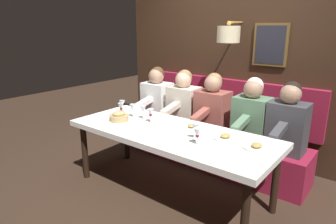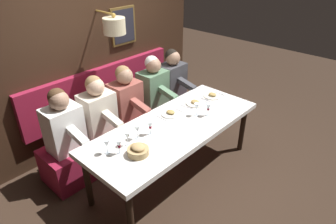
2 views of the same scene
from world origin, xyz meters
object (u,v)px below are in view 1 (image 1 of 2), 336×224
Objects in this scene: wine_glass_3 at (196,128)px; bread_bowl at (119,117)px; diner_nearest at (288,120)px; diner_far at (184,101)px; diner_farthest at (157,96)px; wine_glass_0 at (121,107)px; wine_glass_6 at (122,104)px; wine_glass_4 at (133,108)px; wine_glass_5 at (197,133)px; dining_table at (170,136)px; diner_middle at (212,106)px; wine_glass_1 at (150,113)px; diner_near at (252,114)px; wine_glass_2 at (143,110)px.

wine_glass_3 is 0.75× the size of bread_bowl.
diner_far is at bearing 90.00° from diner_nearest.
diner_far reaches higher than wine_glass_3.
diner_farthest is 4.82× the size of wine_glass_3.
wine_glass_0 and wine_glass_6 have the same top height.
diner_farthest is 4.82× the size of wine_glass_4.
diner_far is 0.90m from wine_glass_0.
diner_nearest reaches higher than wine_glass_5.
bread_bowl reaches higher than dining_table.
wine_glass_6 is at bearing 39.58° from wine_glass_0.
wine_glass_0 is at bearing 86.50° from dining_table.
wine_glass_1 is at bearing 157.69° from diner_middle.
diner_farthest is at bearing 14.64° from bread_bowl.
wine_glass_4 is at bearing -9.59° from bread_bowl.
diner_near reaches higher than wine_glass_5.
bread_bowl is at bearing -140.90° from wine_glass_0.
wine_glass_2 is at bearing 74.97° from wine_glass_1.
diner_middle reaches higher than bread_bowl.
wine_glass_2 reaches higher than dining_table.
wine_glass_0 is 0.31m from wine_glass_2.
wine_glass_1 is 0.69m from wine_glass_3.
diner_near reaches higher than wine_glass_4.
diner_far reaches higher than wine_glass_6.
wine_glass_3 is at bearing -139.31° from diner_far.
wine_glass_4 and wine_glass_6 have the same top height.
wine_glass_4 is at bearing 124.21° from diner_near.
wine_glass_2 is at bearing 147.72° from diner_middle.
wine_glass_2 is 1.00× the size of wine_glass_5.
wine_glass_2 is (0.11, 0.49, 0.18)m from dining_table.
diner_farthest is 0.85m from wine_glass_0.
diner_middle is at bearing -49.62° from wine_glass_6.
wine_glass_5 is 1.11m from bread_bowl.
diner_near is at bearing 90.00° from diner_nearest.
diner_near is 1.00× the size of diner_farthest.
wine_glass_1 is (0.07, 0.33, 0.18)m from dining_table.
wine_glass_5 is at bearing -140.04° from wine_glass_3.
diner_far is 4.82× the size of wine_glass_6.
wine_glass_6 is (0.09, 0.08, 0.00)m from wine_glass_0.
wine_glass_3 is 1.00× the size of wine_glass_5.
wine_glass_5 is at bearing 175.38° from diner_near.
diner_nearest is 1.95m from wine_glass_6.
wine_glass_4 is (0.02, 0.31, 0.00)m from wine_glass_1.
wine_glass_3 is 1.00× the size of wine_glass_6.
diner_middle and diner_farthest have the same top height.
wine_glass_0 reaches higher than bread_bowl.
diner_far is at bearing 90.00° from diner_middle.
wine_glass_4 is (0.05, -0.15, 0.00)m from wine_glass_0.
wine_glass_5 is 1.00× the size of wine_glass_6.
wine_glass_5 is at bearing -109.46° from dining_table.
diner_far is at bearing 90.00° from diner_near.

